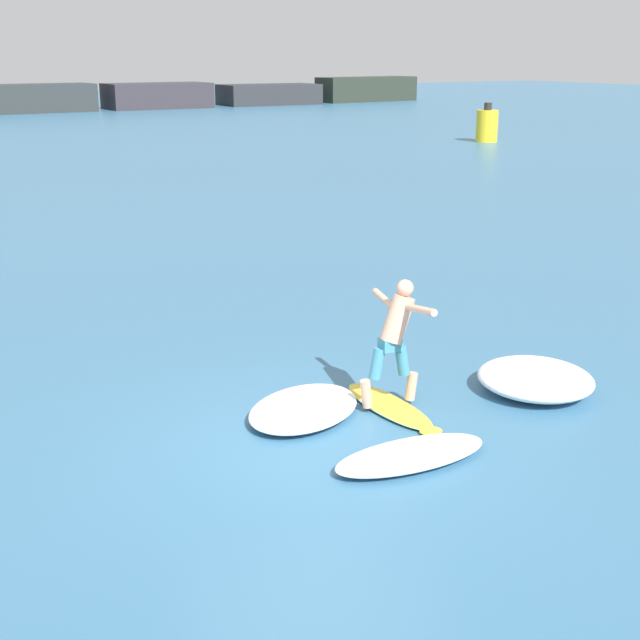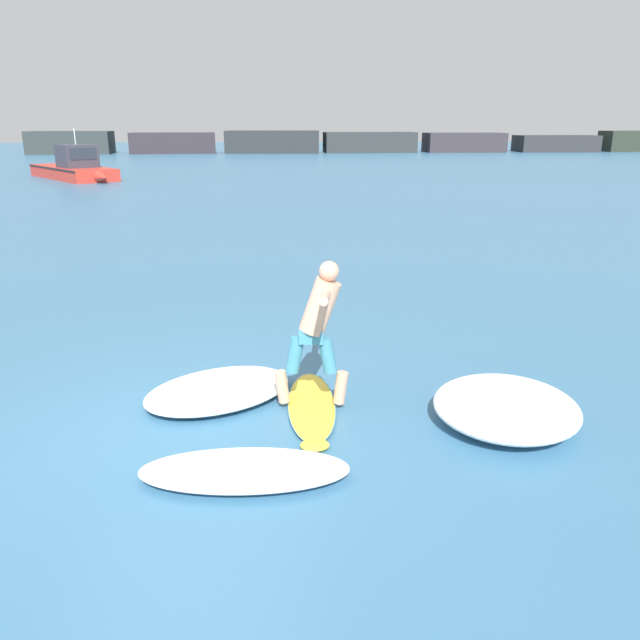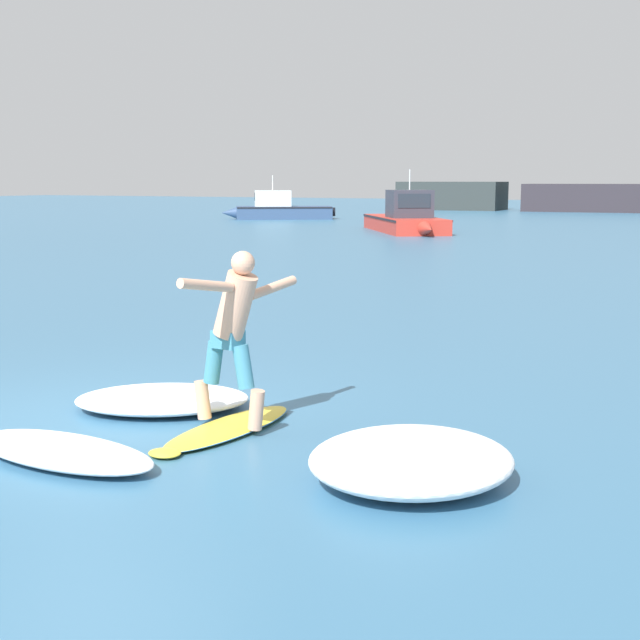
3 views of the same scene
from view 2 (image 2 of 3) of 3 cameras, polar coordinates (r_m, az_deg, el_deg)
name	(u,v)px [view 2 (image 2 of 3)]	position (r m, az deg, el deg)	size (l,w,h in m)	color
ground_plane	(179,431)	(6.75, -12.81, -9.89)	(200.00, 200.00, 0.00)	#37698C
rock_jetty_breakwater	(356,142)	(68.69, 3.28, 15.91)	(70.57, 4.90, 2.24)	#2E3534
surfboard	(312,406)	(7.05, -0.78, -7.87)	(0.62, 1.97, 0.20)	yellow
surfer	(318,322)	(6.71, -0.17, -0.20)	(0.84, 1.54, 1.62)	tan
small_boat_offshore	(75,168)	(38.87, -21.52, 12.77)	(6.30, 7.92, 2.79)	red
wave_foam_at_tail	(219,390)	(7.38, -9.26, -6.32)	(2.13, 1.92, 0.20)	white
wave_foam_at_nose	(245,470)	(5.79, -6.92, -13.46)	(1.94, 0.87, 0.18)	white
wave_foam_beside	(506,407)	(6.98, 16.63, -7.60)	(1.97, 2.03, 0.36)	white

